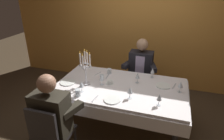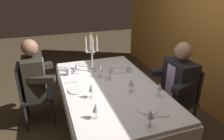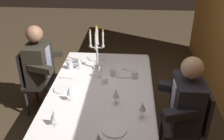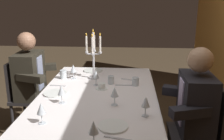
{
  "view_description": "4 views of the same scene",
  "coord_description": "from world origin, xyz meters",
  "px_view_note": "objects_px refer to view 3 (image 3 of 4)",
  "views": [
    {
      "loc": [
        0.65,
        -2.46,
        2.15
      ],
      "look_at": [
        -0.15,
        0.06,
        0.95
      ],
      "focal_mm": 31.41,
      "sensor_mm": 36.0,
      "label": 1
    },
    {
      "loc": [
        2.13,
        -0.71,
        1.92
      ],
      "look_at": [
        -0.17,
        0.08,
        0.86
      ],
      "focal_mm": 33.31,
      "sensor_mm": 36.0,
      "label": 2
    },
    {
      "loc": [
        2.27,
        0.3,
        2.24
      ],
      "look_at": [
        -0.11,
        0.12,
        0.94
      ],
      "focal_mm": 40.72,
      "sensor_mm": 36.0,
      "label": 3
    },
    {
      "loc": [
        2.27,
        0.3,
        1.65
      ],
      "look_at": [
        -0.13,
        0.13,
        0.95
      ],
      "focal_mm": 41.9,
      "sensor_mm": 36.0,
      "label": 4
    }
  ],
  "objects_px": {
    "wine_glass_3": "(116,94)",
    "water_tumbler_1": "(135,75)",
    "wine_glass_6": "(99,69)",
    "coffee_cup_0": "(105,80)",
    "dinner_plate_2": "(97,58)",
    "seated_diner_0": "(38,63)",
    "wine_glass_1": "(99,138)",
    "water_tumbler_0": "(113,73)",
    "wine_glass_4": "(70,91)",
    "wine_glass_2": "(142,107)",
    "wine_glass_5": "(79,60)",
    "dinner_plate_0": "(64,89)",
    "dining_table": "(101,100)",
    "water_tumbler_2": "(70,65)",
    "candelabra": "(97,49)",
    "seated_diner_1": "(187,103)",
    "wine_glass_0": "(54,115)",
    "dinner_plate_1": "(114,129)"
  },
  "relations": [
    {
      "from": "dinner_plate_1",
      "to": "dinner_plate_2",
      "type": "bearing_deg",
      "value": -166.44
    },
    {
      "from": "dinner_plate_2",
      "to": "seated_diner_0",
      "type": "xyz_separation_m",
      "value": [
        0.19,
        -0.74,
        -0.01
      ]
    },
    {
      "from": "wine_glass_1",
      "to": "wine_glass_6",
      "type": "xyz_separation_m",
      "value": [
        -1.11,
        -0.13,
        0.0
      ]
    },
    {
      "from": "wine_glass_1",
      "to": "seated_diner_1",
      "type": "distance_m",
      "value": 1.06
    },
    {
      "from": "wine_glass_2",
      "to": "coffee_cup_0",
      "type": "height_order",
      "value": "wine_glass_2"
    },
    {
      "from": "wine_glass_4",
      "to": "seated_diner_1",
      "type": "xyz_separation_m",
      "value": [
        -0.05,
        1.17,
        -0.12
      ]
    },
    {
      "from": "dining_table",
      "to": "wine_glass_4",
      "type": "distance_m",
      "value": 0.42
    },
    {
      "from": "dinner_plate_0",
      "to": "water_tumbler_0",
      "type": "xyz_separation_m",
      "value": [
        -0.33,
        0.51,
        0.04
      ]
    },
    {
      "from": "wine_glass_3",
      "to": "seated_diner_0",
      "type": "height_order",
      "value": "seated_diner_0"
    },
    {
      "from": "wine_glass_2",
      "to": "water_tumbler_1",
      "type": "bearing_deg",
      "value": -174.78
    },
    {
      "from": "wine_glass_5",
      "to": "seated_diner_1",
      "type": "xyz_separation_m",
      "value": [
        0.62,
        1.21,
        -0.12
      ]
    },
    {
      "from": "seated_diner_0",
      "to": "coffee_cup_0",
      "type": "bearing_deg",
      "value": 64.86
    },
    {
      "from": "dinner_plate_0",
      "to": "coffee_cup_0",
      "type": "bearing_deg",
      "value": 112.13
    },
    {
      "from": "dinner_plate_1",
      "to": "wine_glass_6",
      "type": "height_order",
      "value": "wine_glass_6"
    },
    {
      "from": "wine_glass_2",
      "to": "water_tumbler_1",
      "type": "height_order",
      "value": "wine_glass_2"
    },
    {
      "from": "wine_glass_6",
      "to": "coffee_cup_0",
      "type": "distance_m",
      "value": 0.15
    },
    {
      "from": "candelabra",
      "to": "wine_glass_4",
      "type": "bearing_deg",
      "value": -14.42
    },
    {
      "from": "wine_glass_3",
      "to": "water_tumbler_1",
      "type": "xyz_separation_m",
      "value": [
        -0.51,
        0.19,
        -0.07
      ]
    },
    {
      "from": "wine_glass_1",
      "to": "water_tumbler_0",
      "type": "distance_m",
      "value": 1.17
    },
    {
      "from": "wine_glass_4",
      "to": "wine_glass_6",
      "type": "distance_m",
      "value": 0.54
    },
    {
      "from": "wine_glass_5",
      "to": "water_tumbler_1",
      "type": "distance_m",
      "value": 0.71
    },
    {
      "from": "dinner_plate_2",
      "to": "wine_glass_0",
      "type": "xyz_separation_m",
      "value": [
        1.37,
        -0.19,
        0.11
      ]
    },
    {
      "from": "wine_glass_0",
      "to": "seated_diner_0",
      "type": "distance_m",
      "value": 1.31
    },
    {
      "from": "water_tumbler_0",
      "to": "wine_glass_3",
      "type": "bearing_deg",
      "value": 7.32
    },
    {
      "from": "dinner_plate_2",
      "to": "water_tumbler_1",
      "type": "bearing_deg",
      "value": 45.71
    },
    {
      "from": "wine_glass_4",
      "to": "water_tumbler_2",
      "type": "height_order",
      "value": "wine_glass_4"
    },
    {
      "from": "wine_glass_0",
      "to": "wine_glass_3",
      "type": "bearing_deg",
      "value": 125.81
    },
    {
      "from": "wine_glass_0",
      "to": "wine_glass_2",
      "type": "distance_m",
      "value": 0.78
    },
    {
      "from": "candelabra",
      "to": "seated_diner_1",
      "type": "height_order",
      "value": "candelabra"
    },
    {
      "from": "wine_glass_2",
      "to": "wine_glass_3",
      "type": "height_order",
      "value": "same"
    },
    {
      "from": "dinner_plate_2",
      "to": "water_tumbler_2",
      "type": "bearing_deg",
      "value": -42.4
    },
    {
      "from": "dining_table",
      "to": "dinner_plate_1",
      "type": "bearing_deg",
      "value": 17.6
    },
    {
      "from": "wine_glass_4",
      "to": "coffee_cup_0",
      "type": "distance_m",
      "value": 0.49
    },
    {
      "from": "water_tumbler_1",
      "to": "coffee_cup_0",
      "type": "relative_size",
      "value": 0.66
    },
    {
      "from": "wine_glass_2",
      "to": "wine_glass_3",
      "type": "distance_m",
      "value": 0.32
    },
    {
      "from": "wine_glass_4",
      "to": "dining_table",
      "type": "bearing_deg",
      "value": 126.21
    },
    {
      "from": "dinner_plate_1",
      "to": "wine_glass_3",
      "type": "xyz_separation_m",
      "value": [
        -0.38,
        -0.01,
        0.11
      ]
    },
    {
      "from": "wine_glass_5",
      "to": "seated_diner_0",
      "type": "bearing_deg",
      "value": -102.75
    },
    {
      "from": "coffee_cup_0",
      "to": "seated_diner_1",
      "type": "height_order",
      "value": "seated_diner_1"
    },
    {
      "from": "wine_glass_2",
      "to": "dinner_plate_1",
      "type": "bearing_deg",
      "value": -51.36
    },
    {
      "from": "wine_glass_2",
      "to": "wine_glass_5",
      "type": "relative_size",
      "value": 1.0
    },
    {
      "from": "wine_glass_2",
      "to": "water_tumbler_0",
      "type": "bearing_deg",
      "value": -156.59
    },
    {
      "from": "wine_glass_2",
      "to": "wine_glass_6",
      "type": "xyz_separation_m",
      "value": [
        -0.69,
        -0.47,
        -0.0
      ]
    },
    {
      "from": "dining_table",
      "to": "wine_glass_4",
      "type": "bearing_deg",
      "value": -53.79
    },
    {
      "from": "wine_glass_5",
      "to": "water_tumbler_0",
      "type": "distance_m",
      "value": 0.46
    },
    {
      "from": "dinner_plate_1",
      "to": "wine_glass_2",
      "type": "height_order",
      "value": "wine_glass_2"
    },
    {
      "from": "wine_glass_4",
      "to": "dinner_plate_1",
      "type": "bearing_deg",
      "value": 49.89
    },
    {
      "from": "wine_glass_4",
      "to": "water_tumbler_2",
      "type": "bearing_deg",
      "value": -166.87
    },
    {
      "from": "wine_glass_3",
      "to": "coffee_cup_0",
      "type": "height_order",
      "value": "wine_glass_3"
    },
    {
      "from": "candelabra",
      "to": "wine_glass_1",
      "type": "height_order",
      "value": "candelabra"
    }
  ]
}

